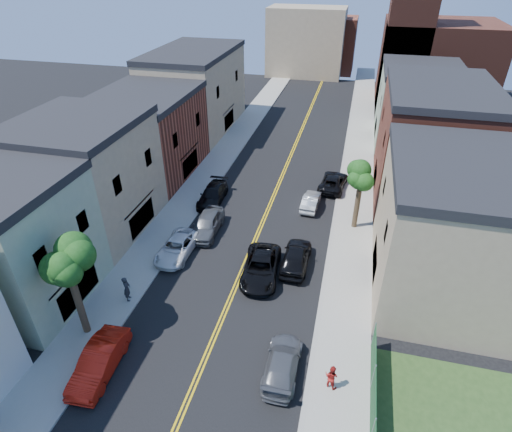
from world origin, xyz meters
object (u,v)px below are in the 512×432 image
Objects in this scene: silver_car_right at (311,201)px; pedestrian_right at (331,376)px; white_pickup at (177,247)px; black_car_left at (213,195)px; black_car_right at (296,257)px; dark_car_right_far at (333,182)px; pedestrian_left at (127,289)px; black_suv_lane at (261,268)px; grey_car_left at (207,224)px; grey_car_right at (282,363)px; red_sedan at (99,362)px.

silver_car_right is 19.14m from pedestrian_right.
black_car_left is (0.04, 8.52, 0.06)m from white_pickup.
white_pickup is 9.34m from black_car_right.
black_car_right is 13.26m from dark_car_right_far.
pedestrian_left reaches higher than black_car_left.
black_car_left is 0.93× the size of black_suv_lane.
black_car_left is 1.01× the size of dark_car_right_far.
pedestrian_right is at bearing -123.85° from pedestrian_left.
black_car_left is (-1.23, 5.01, -0.11)m from grey_car_left.
black_car_left is 9.33m from silver_car_right.
silver_car_right is 2.58× the size of pedestrian_right.
black_car_left is 1.10× the size of grey_car_right.
pedestrian_right reaches higher than dark_car_right_far.
grey_car_left reaches higher than dark_car_right_far.
pedestrian_left is at bearing 58.79° from silver_car_right.
pedestrian_left is (-10.50, -15.34, 0.44)m from silver_car_right.
black_car_right is 12.35m from pedestrian_left.
grey_car_left is at bearing -24.08° from pedestrian_right.
black_car_right is 8.84m from silver_car_right.
grey_car_left is at bearing 81.53° from red_sedan.
pedestrian_right is at bearing -33.97° from white_pickup.
black_suv_lane reaches higher than white_pickup.
dark_car_right_far reaches higher than grey_car_right.
red_sedan is at bearing -129.24° from black_suv_lane.
silver_car_right is at bearing -88.25° from grey_car_right.
white_pickup is 0.89× the size of black_suv_lane.
grey_car_right is at bearing 95.58° from silver_car_right.
black_suv_lane is at bearing 81.31° from dark_car_right_far.
grey_car_right is at bearing 95.09° from black_car_right.
grey_car_left reaches higher than white_pickup.
grey_car_left is at bearing 71.42° from white_pickup.
white_pickup is 0.97× the size of dark_car_right_far.
dark_car_right_far is (1.70, 13.15, -0.13)m from black_car_right.
black_car_left is 19.91m from grey_car_right.
silver_car_right is (0.00, 8.84, -0.17)m from black_car_right.
white_pickup reaches higher than silver_car_right.
pedestrian_right reaches higher than black_suv_lane.
white_pickup is at bearing 58.24° from dark_car_right_far.
red_sedan is at bearing 32.51° from pedestrian_right.
grey_car_left is 1.03× the size of black_car_right.
white_pickup is at bearing -93.01° from black_car_left.
black_suv_lane is at bearing 80.93° from silver_car_right.
pedestrian_left is at bearing -106.66° from grey_car_left.
white_pickup is at bearing -41.41° from grey_car_right.
grey_car_right is 3.00× the size of pedestrian_right.
grey_car_left is 5.16m from black_car_left.
white_pickup is 0.96× the size of black_car_left.
black_suv_lane is (-2.31, -1.79, -0.07)m from black_car_right.
black_car_right reaches higher than black_suv_lane.
dark_car_right_far is at bearing 53.25° from white_pickup.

